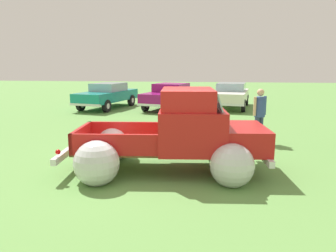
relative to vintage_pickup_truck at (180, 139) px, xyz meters
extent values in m
plane|color=#609347|center=(-0.39, -0.04, -0.76)|extent=(80.00, 80.00, 0.00)
cylinder|color=black|center=(0.97, 0.97, -0.38)|extent=(0.78, 0.29, 0.76)
cylinder|color=silver|center=(0.97, 0.97, -0.38)|extent=(0.36, 0.26, 0.34)
cylinder|color=black|center=(1.14, -0.76, -0.38)|extent=(0.78, 0.29, 0.76)
cylinder|color=silver|center=(1.14, -0.76, -0.38)|extent=(0.36, 0.26, 0.34)
cylinder|color=black|center=(-1.81, 0.70, -0.38)|extent=(0.78, 0.29, 0.76)
cylinder|color=silver|center=(-1.81, 0.70, -0.38)|extent=(0.36, 0.26, 0.34)
cylinder|color=black|center=(-1.65, -1.03, -0.38)|extent=(0.78, 0.29, 0.76)
cylinder|color=silver|center=(-1.65, -1.03, -0.38)|extent=(0.36, 0.26, 0.34)
sphere|color=silver|center=(-1.82, 0.75, -0.32)|extent=(1.05, 1.05, 0.96)
sphere|color=silver|center=(-1.64, -1.08, -0.32)|extent=(1.05, 1.05, 0.96)
cube|color=olive|center=(-1.33, -0.13, -0.22)|extent=(2.19, 1.73, 0.04)
cube|color=red|center=(-1.40, 0.60, 0.01)|extent=(2.05, 0.28, 0.50)
cube|color=red|center=(-1.26, -0.85, 0.01)|extent=(2.05, 0.28, 0.50)
cube|color=red|center=(-0.35, -0.03, 0.01)|extent=(0.23, 1.54, 0.50)
cube|color=red|center=(-2.31, -0.22, 0.01)|extent=(0.23, 1.54, 0.50)
cube|color=red|center=(0.26, 0.03, 0.24)|extent=(1.61, 1.83, 0.95)
cube|color=red|center=(0.16, 0.02, 0.94)|extent=(1.29, 1.64, 0.45)
cube|color=#8CADB7|center=(0.80, 0.08, 0.92)|extent=(0.29, 1.47, 0.38)
cube|color=red|center=(1.31, 0.13, 0.04)|extent=(1.40, 1.73, 0.55)
sphere|color=silver|center=(0.97, 1.00, -0.34)|extent=(1.00, 1.00, 0.92)
sphere|color=silver|center=(1.14, -0.79, -0.34)|extent=(1.00, 1.00, 0.92)
cube|color=silver|center=(-2.62, -0.25, -0.30)|extent=(0.31, 1.98, 0.14)
cube|color=silver|center=(1.84, 0.18, -0.30)|extent=(0.31, 1.98, 0.14)
sphere|color=red|center=(-2.65, 0.54, -0.12)|extent=(0.12, 0.12, 0.11)
sphere|color=red|center=(-2.50, -1.03, -0.12)|extent=(0.12, 0.12, 0.11)
cylinder|color=black|center=(-4.71, 8.80, -0.43)|extent=(0.34, 0.69, 0.66)
cylinder|color=silver|center=(-4.71, 8.80, -0.43)|extent=(0.27, 0.34, 0.30)
cylinder|color=black|center=(-6.28, 9.14, -0.43)|extent=(0.34, 0.69, 0.66)
cylinder|color=silver|center=(-6.28, 9.14, -0.43)|extent=(0.27, 0.34, 0.30)
cylinder|color=black|center=(-4.09, 11.65, -0.43)|extent=(0.34, 0.69, 0.66)
cylinder|color=silver|center=(-4.09, 11.65, -0.43)|extent=(0.27, 0.34, 0.30)
cylinder|color=black|center=(-5.66, 11.99, -0.43)|extent=(0.34, 0.69, 0.66)
cylinder|color=silver|center=(-5.66, 11.99, -0.43)|extent=(0.27, 0.34, 0.30)
cube|color=teal|center=(-5.19, 10.39, -0.05)|extent=(2.65, 4.82, 0.55)
cube|color=#8CADB7|center=(-5.15, 10.57, 0.45)|extent=(1.85, 2.18, 0.45)
cube|color=silver|center=(-4.71, 12.58, -0.31)|extent=(1.76, 0.48, 0.12)
cube|color=silver|center=(-5.66, 8.21, -0.31)|extent=(1.76, 0.48, 0.12)
cylinder|color=black|center=(-1.07, 8.97, -0.43)|extent=(0.37, 0.69, 0.66)
cylinder|color=silver|center=(-1.07, 8.97, -0.43)|extent=(0.28, 0.34, 0.30)
cylinder|color=black|center=(-2.76, 9.43, -0.43)|extent=(0.37, 0.69, 0.66)
cylinder|color=silver|center=(-2.76, 9.43, -0.43)|extent=(0.28, 0.34, 0.30)
cylinder|color=black|center=(-0.36, 11.58, -0.43)|extent=(0.37, 0.69, 0.66)
cylinder|color=silver|center=(-0.36, 11.58, -0.43)|extent=(0.28, 0.34, 0.30)
cylinder|color=black|center=(-2.05, 12.04, -0.43)|extent=(0.37, 0.69, 0.66)
cylinder|color=silver|center=(-2.05, 12.04, -0.43)|extent=(0.28, 0.34, 0.30)
cube|color=#8C1466|center=(-1.56, 10.51, -0.05)|extent=(2.92, 4.58, 0.55)
cube|color=#8C1466|center=(-1.51, 10.67, 0.45)|extent=(2.04, 2.15, 0.45)
cube|color=silver|center=(-1.01, 12.51, -0.31)|extent=(1.89, 0.61, 0.12)
cube|color=silver|center=(-2.11, 8.50, -0.31)|extent=(1.89, 0.61, 0.12)
cylinder|color=black|center=(2.44, 9.89, -0.43)|extent=(0.30, 0.68, 0.66)
cylinder|color=silver|center=(2.44, 9.89, -0.43)|extent=(0.26, 0.33, 0.30)
cylinder|color=black|center=(0.81, 10.16, -0.43)|extent=(0.30, 0.68, 0.66)
cylinder|color=silver|center=(0.81, 10.16, -0.43)|extent=(0.26, 0.33, 0.30)
cylinder|color=black|center=(2.92, 12.76, -0.43)|extent=(0.30, 0.68, 0.66)
cylinder|color=silver|center=(2.92, 12.76, -0.43)|extent=(0.26, 0.33, 0.30)
cylinder|color=black|center=(1.29, 13.03, -0.43)|extent=(0.30, 0.68, 0.66)
cylinder|color=silver|center=(1.29, 13.03, -0.43)|extent=(0.26, 0.33, 0.30)
cube|color=silver|center=(1.86, 11.46, -0.05)|extent=(2.49, 4.76, 0.55)
cube|color=#8CADB7|center=(1.89, 11.64, 0.45)|extent=(1.82, 2.13, 0.45)
cube|color=silver|center=(2.23, 13.66, -0.31)|extent=(1.83, 0.40, 0.12)
cube|color=silver|center=(1.50, 9.26, -0.31)|extent=(1.83, 0.40, 0.12)
cylinder|color=navy|center=(0.18, 4.01, -0.34)|extent=(0.20, 0.20, 0.83)
cylinder|color=navy|center=(0.34, 3.93, -0.34)|extent=(0.20, 0.20, 0.83)
cylinder|color=silver|center=(0.26, 3.97, 0.39)|extent=(0.46, 0.46, 0.63)
cylinder|color=brown|center=(0.06, 4.07, 0.42)|extent=(0.12, 0.12, 0.59)
cylinder|color=silver|center=(0.46, 3.87, 0.42)|extent=(0.12, 0.12, 0.59)
sphere|color=brown|center=(0.26, 3.97, 0.85)|extent=(0.30, 0.30, 0.23)
cylinder|color=navy|center=(2.30, 3.13, -0.34)|extent=(0.21, 0.21, 0.83)
cylinder|color=navy|center=(2.17, 3.02, -0.34)|extent=(0.21, 0.21, 0.83)
cylinder|color=#334C8C|center=(2.23, 3.08, 0.39)|extent=(0.48, 0.48, 0.63)
cylinder|color=#334C8C|center=(2.41, 3.21, 0.42)|extent=(0.13, 0.13, 0.59)
cylinder|color=#DBAD84|center=(2.06, 2.94, 0.42)|extent=(0.13, 0.13, 0.59)
sphere|color=#DBAD84|center=(2.23, 3.08, 0.85)|extent=(0.32, 0.32, 0.23)
camera|label=1|loc=(0.65, -7.12, 1.69)|focal=33.76mm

